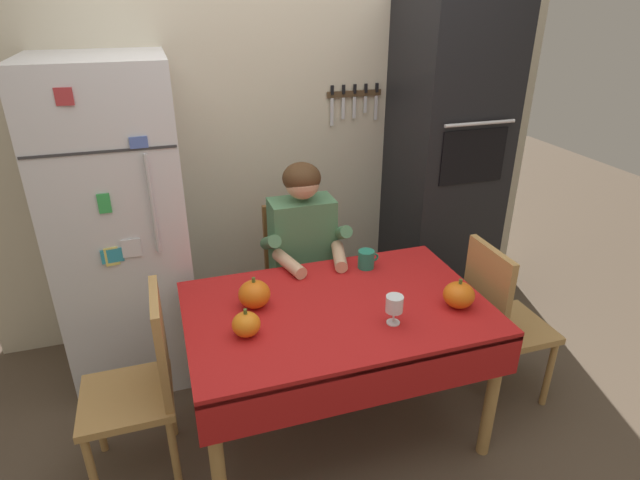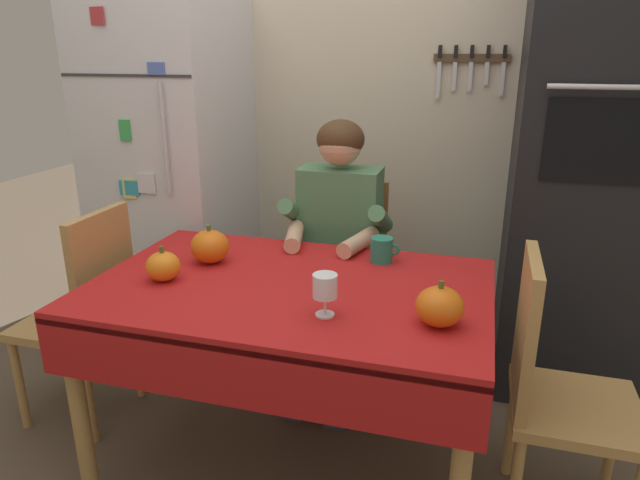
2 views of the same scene
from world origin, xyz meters
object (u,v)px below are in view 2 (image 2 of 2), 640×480
Objects in this scene: dining_table at (288,307)px; pumpkin_large at (210,246)px; coffee_mug at (382,250)px; chair_right_side at (553,384)px; wall_oven at (585,166)px; chair_left_side at (88,308)px; chair_behind_person at (346,268)px; wine_glass at (325,287)px; pumpkin_small at (440,306)px; refrigerator at (174,175)px; pumpkin_medium at (163,266)px; seated_person at (336,236)px.

pumpkin_large is at bearing 159.63° from dining_table.
coffee_mug is 0.67m from pumpkin_large.
pumpkin_large is (-1.27, 0.14, 0.29)m from chair_right_side.
chair_left_side is (-1.95, -0.88, -0.54)m from wall_oven.
chair_behind_person reaches higher than coffee_mug.
wine_glass is 0.95× the size of pumpkin_small.
coffee_mug is 0.84× the size of wine_glass.
pumpkin_large is (-1.42, -0.79, -0.25)m from wall_oven.
pumpkin_small is (0.52, -0.95, 0.29)m from chair_behind_person.
coffee_mug is 0.53m from wine_glass.
refrigerator is 14.04× the size of pumpkin_medium.
pumpkin_medium is at bearing -110.35° from pumpkin_large.
refrigerator is at bearing 155.73° from coffee_mug.
dining_table is 0.91m from chair_right_side.
chair_left_side reaches higher than pumpkin_small.
pumpkin_small is (1.44, -0.20, 0.29)m from chair_left_side.
refrigerator is at bearing 163.90° from seated_person.
wine_glass is (-0.08, -0.52, 0.05)m from coffee_mug.
pumpkin_large is at bearing 9.39° from chair_left_side.
seated_person is at bearing 55.78° from pumpkin_medium.
pumpkin_medium is 0.88× the size of pumpkin_small.
wine_glass is at bearing -77.72° from seated_person.
refrigerator reaches higher than chair_left_side.
coffee_mug is at bearing -46.78° from seated_person.
coffee_mug is at bearing -24.27° from refrigerator.
coffee_mug is at bearing 118.45° from pumpkin_small.
wall_oven is 15.31× the size of wine_glass.
pumpkin_small is at bearing -61.26° from chair_behind_person.
seated_person is 8.58× the size of pumpkin_small.
pumpkin_medium is at bearing -170.46° from dining_table.
pumpkin_medium is (0.51, -0.96, -0.11)m from refrigerator.
chair_left_side reaches higher than pumpkin_large.
chair_right_side is 0.77m from coffee_mug.
wall_oven reaches higher than pumpkin_medium.
wall_oven is 1.42m from wine_glass.
chair_left_side is at bearing -140.94° from chair_behind_person.
refrigerator is at bearing 128.03° from pumpkin_large.
coffee_mug is (-0.78, -0.59, -0.26)m from wall_oven.
coffee_mug is (0.26, -0.46, 0.28)m from chair_behind_person.
dining_table is (0.95, -0.88, -0.24)m from refrigerator.
wine_glass is at bearing -99.18° from coffee_mug.
wine_glass is at bearing -127.73° from wall_oven.
chair_behind_person is 6.41× the size of pumpkin_small.
wall_oven reaches higher than chair_left_side.
seated_person reaches higher than pumpkin_small.
dining_table is 9.65× the size of pumpkin_small.
wine_glass is (0.17, -0.98, 0.32)m from chair_behind_person.
refrigerator is 1.29× the size of dining_table.
chair_right_side is 0.49m from pumpkin_small.
pumpkin_medium is at bearing -14.88° from chair_left_side.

